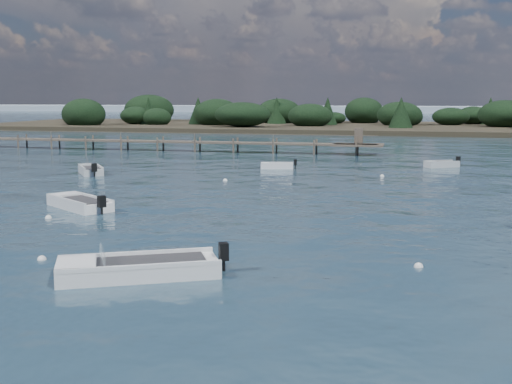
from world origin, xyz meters
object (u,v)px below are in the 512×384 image
(dinghy_mid_grey, at_px, (80,205))
(jetty, at_px, (124,141))
(dinghy_mid_white_a, at_px, (138,271))
(tender_far_grey, at_px, (91,172))
(tender_far_white, at_px, (277,167))
(tender_far_grey_b, at_px, (442,165))

(dinghy_mid_grey, xyz_separation_m, jetty, (-14.20, 35.35, 0.82))
(jetty, bearing_deg, dinghy_mid_white_a, -64.14)
(tender_far_grey, bearing_deg, dinghy_mid_grey, -63.88)
(tender_far_grey, bearing_deg, tender_far_white, 28.04)
(tender_far_grey, height_order, dinghy_mid_grey, tender_far_grey)
(tender_far_grey, distance_m, tender_far_grey_b, 28.53)
(tender_far_grey_b, bearing_deg, dinghy_mid_white_a, -106.60)
(tender_far_grey, bearing_deg, jetty, 108.96)
(dinghy_mid_grey, height_order, jetty, jetty)
(tender_far_grey, relative_size, tender_far_grey_b, 1.23)
(tender_far_grey, xyz_separation_m, tender_far_white, (13.05, 6.95, -0.04))
(tender_far_grey, height_order, tender_far_white, tender_far_grey)
(tender_far_grey, xyz_separation_m, jetty, (-7.34, 21.36, 0.81))
(dinghy_mid_grey, bearing_deg, tender_far_white, 73.52)
(tender_far_grey, xyz_separation_m, tender_far_grey_b, (26.18, 11.34, -0.03))
(tender_far_grey, xyz_separation_m, dinghy_mid_white_a, (15.27, -25.27, -0.01))
(dinghy_mid_white_a, height_order, jetty, jetty)
(dinghy_mid_white_a, xyz_separation_m, jetty, (-22.60, 46.64, 0.82))
(tender_far_grey, height_order, jetty, jetty)
(dinghy_mid_grey, bearing_deg, tender_far_grey, 116.12)
(dinghy_mid_white_a, bearing_deg, tender_far_grey_b, 73.40)
(tender_far_white, bearing_deg, dinghy_mid_white_a, -86.07)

